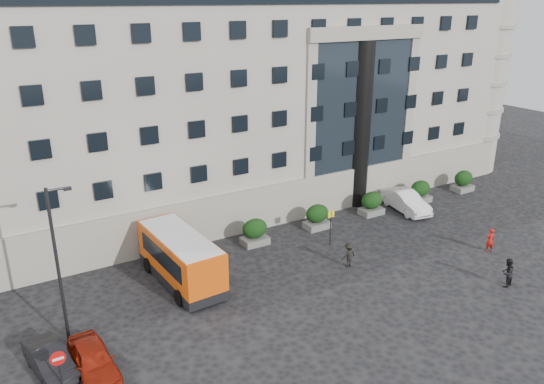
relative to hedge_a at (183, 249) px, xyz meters
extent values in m
plane|color=black|center=(4.00, -7.80, -0.93)|extent=(120.00, 120.00, 0.00)
cube|color=gray|center=(10.00, 14.20, 8.07)|extent=(44.00, 24.00, 18.00)
cylinder|color=black|center=(16.00, 2.50, 5.57)|extent=(1.80, 1.80, 13.00)
cube|color=#5E5E5B|center=(0.00, 0.00, -0.68)|extent=(1.80, 1.20, 0.50)
ellipsoid|color=black|center=(0.00, 0.00, 0.24)|extent=(1.80, 1.26, 1.34)
cube|color=#5E5E5B|center=(5.20, 0.00, -0.68)|extent=(1.80, 1.20, 0.50)
ellipsoid|color=black|center=(5.20, 0.00, 0.24)|extent=(1.80, 1.26, 1.34)
cube|color=#5E5E5B|center=(10.40, 0.00, -0.68)|extent=(1.80, 1.20, 0.50)
ellipsoid|color=black|center=(10.40, 0.00, 0.24)|extent=(1.80, 1.26, 1.34)
cube|color=#5E5E5B|center=(15.60, 0.00, -0.68)|extent=(1.80, 1.20, 0.50)
ellipsoid|color=black|center=(15.60, 0.00, 0.24)|extent=(1.80, 1.26, 1.34)
cube|color=#5E5E5B|center=(20.80, 0.00, -0.68)|extent=(1.80, 1.20, 0.50)
ellipsoid|color=black|center=(20.80, 0.00, 0.24)|extent=(1.80, 1.26, 1.34)
cube|color=#5E5E5B|center=(26.00, 0.00, -0.68)|extent=(1.80, 1.20, 0.50)
ellipsoid|color=black|center=(26.00, 0.00, 0.24)|extent=(1.80, 1.26, 1.34)
cylinder|color=#262628|center=(-8.00, -4.80, 3.07)|extent=(0.16, 0.16, 8.00)
cylinder|color=#262628|center=(-7.55, -4.80, 6.92)|extent=(0.90, 0.12, 0.12)
cube|color=black|center=(-7.10, -4.80, 6.87)|extent=(0.35, 0.18, 0.14)
cylinder|color=#262628|center=(9.50, -2.80, 0.32)|extent=(0.08, 0.08, 2.50)
cube|color=yellow|center=(9.50, -2.80, 1.37)|extent=(0.50, 0.06, 0.45)
cylinder|color=#262628|center=(-9.00, -8.80, 0.17)|extent=(0.08, 0.08, 2.20)
cylinder|color=red|center=(-9.00, -8.86, 1.07)|extent=(0.64, 0.05, 0.64)
cube|color=white|center=(-9.00, -8.90, 1.07)|extent=(0.45, 0.04, 0.10)
cube|color=#DC4C0A|center=(-1.01, -2.22, 0.82)|extent=(2.81, 7.22, 2.39)
cube|color=black|center=(-1.01, -2.22, -0.48)|extent=(2.85, 7.26, 0.55)
cube|color=black|center=(-1.01, -2.22, 1.05)|extent=(2.78, 5.66, 1.06)
cube|color=silver|center=(-1.01, -2.22, 1.96)|extent=(2.67, 6.85, 0.18)
cylinder|color=black|center=(-2.11, -4.55, -0.48)|extent=(0.33, 0.91, 0.90)
cylinder|color=black|center=(0.32, -4.42, -0.48)|extent=(0.33, 0.91, 0.90)
cylinder|color=black|center=(-2.35, -0.02, -0.48)|extent=(0.33, 0.91, 0.90)
cylinder|color=black|center=(0.08, 0.11, -0.48)|extent=(0.33, 0.91, 0.90)
imported|color=maroon|center=(-7.50, -7.92, -0.23)|extent=(1.81, 4.14, 1.39)
imported|color=black|center=(-9.15, -6.93, -0.29)|extent=(2.01, 4.08, 1.29)
imported|color=black|center=(-8.38, 7.00, -0.24)|extent=(2.46, 5.05, 1.38)
imported|color=silver|center=(18.41, -0.80, -0.13)|extent=(2.42, 5.05, 1.60)
imported|color=#9F160F|center=(18.00, -9.01, -0.10)|extent=(0.72, 0.61, 1.67)
imported|color=black|center=(15.03, -12.49, -0.04)|extent=(0.98, 0.83, 1.77)
imported|color=black|center=(8.69, -5.80, -0.13)|extent=(1.06, 0.65, 1.60)
camera|label=1|loc=(-10.73, -28.84, 14.96)|focal=35.00mm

